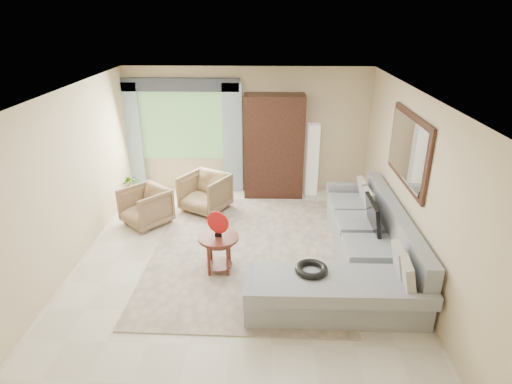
{
  "coord_description": "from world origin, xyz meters",
  "views": [
    {
      "loc": [
        0.42,
        -5.65,
        3.63
      ],
      "look_at": [
        0.25,
        0.35,
        1.05
      ],
      "focal_mm": 30.0,
      "sensor_mm": 36.0,
      "label": 1
    }
  ],
  "objects_px": {
    "armchair_left": "(146,207)",
    "coffee_table": "(219,253)",
    "tv_screen": "(373,215)",
    "sectional_sofa": "(359,255)",
    "armoire": "(274,146)",
    "armchair_right": "(205,193)",
    "potted_plant": "(129,186)",
    "floor_lamp": "(312,160)"
  },
  "relations": [
    {
      "from": "potted_plant",
      "to": "armoire",
      "type": "xyz_separation_m",
      "value": [
        2.98,
        0.31,
        0.78
      ]
    },
    {
      "from": "coffee_table",
      "to": "armchair_left",
      "type": "bearing_deg",
      "value": 134.68
    },
    {
      "from": "sectional_sofa",
      "to": "potted_plant",
      "type": "relative_size",
      "value": 6.46
    },
    {
      "from": "armchair_left",
      "to": "floor_lamp",
      "type": "distance_m",
      "value": 3.49
    },
    {
      "from": "armchair_left",
      "to": "potted_plant",
      "type": "bearing_deg",
      "value": 161.56
    },
    {
      "from": "sectional_sofa",
      "to": "armchair_left",
      "type": "xyz_separation_m",
      "value": [
        -3.55,
        1.45,
        0.06
      ]
    },
    {
      "from": "sectional_sofa",
      "to": "armoire",
      "type": "height_order",
      "value": "armoire"
    },
    {
      "from": "armchair_left",
      "to": "armchair_right",
      "type": "relative_size",
      "value": 0.94
    },
    {
      "from": "armchair_right",
      "to": "floor_lamp",
      "type": "relative_size",
      "value": 0.54
    },
    {
      "from": "armchair_right",
      "to": "tv_screen",
      "type": "bearing_deg",
      "value": -0.16
    },
    {
      "from": "armchair_left",
      "to": "armchair_right",
      "type": "xyz_separation_m",
      "value": [
        0.99,
        0.61,
        0.02
      ]
    },
    {
      "from": "potted_plant",
      "to": "sectional_sofa",
      "type": "bearing_deg",
      "value": -31.54
    },
    {
      "from": "sectional_sofa",
      "to": "tv_screen",
      "type": "xyz_separation_m",
      "value": [
        0.27,
        0.45,
        0.44
      ]
    },
    {
      "from": "coffee_table",
      "to": "floor_lamp",
      "type": "distance_m",
      "value": 3.46
    },
    {
      "from": "sectional_sofa",
      "to": "floor_lamp",
      "type": "height_order",
      "value": "floor_lamp"
    },
    {
      "from": "armchair_right",
      "to": "potted_plant",
      "type": "bearing_deg",
      "value": -168.37
    },
    {
      "from": "armchair_right",
      "to": "floor_lamp",
      "type": "bearing_deg",
      "value": 52.33
    },
    {
      "from": "sectional_sofa",
      "to": "potted_plant",
      "type": "bearing_deg",
      "value": 148.46
    },
    {
      "from": "tv_screen",
      "to": "coffee_table",
      "type": "xyz_separation_m",
      "value": [
        -2.33,
        -0.51,
        -0.41
      ]
    },
    {
      "from": "tv_screen",
      "to": "potted_plant",
      "type": "height_order",
      "value": "tv_screen"
    },
    {
      "from": "potted_plant",
      "to": "floor_lamp",
      "type": "relative_size",
      "value": 0.36
    },
    {
      "from": "tv_screen",
      "to": "potted_plant",
      "type": "bearing_deg",
      "value": 154.55
    },
    {
      "from": "tv_screen",
      "to": "floor_lamp",
      "type": "distance_m",
      "value": 2.6
    },
    {
      "from": "coffee_table",
      "to": "armoire",
      "type": "bearing_deg",
      "value": 74.35
    },
    {
      "from": "sectional_sofa",
      "to": "coffee_table",
      "type": "bearing_deg",
      "value": -178.31
    },
    {
      "from": "armchair_left",
      "to": "coffee_table",
      "type": "bearing_deg",
      "value": -3.89
    },
    {
      "from": "potted_plant",
      "to": "floor_lamp",
      "type": "distance_m",
      "value": 3.83
    },
    {
      "from": "armchair_right",
      "to": "armoire",
      "type": "height_order",
      "value": "armoire"
    },
    {
      "from": "coffee_table",
      "to": "tv_screen",
      "type": "bearing_deg",
      "value": 12.47
    },
    {
      "from": "armoire",
      "to": "floor_lamp",
      "type": "relative_size",
      "value": 1.4
    },
    {
      "from": "sectional_sofa",
      "to": "armoire",
      "type": "distance_m",
      "value": 3.24
    },
    {
      "from": "sectional_sofa",
      "to": "coffee_table",
      "type": "relative_size",
      "value": 5.83
    },
    {
      "from": "coffee_table",
      "to": "floor_lamp",
      "type": "height_order",
      "value": "floor_lamp"
    },
    {
      "from": "floor_lamp",
      "to": "armchair_left",
      "type": "bearing_deg",
      "value": -154.2
    },
    {
      "from": "sectional_sofa",
      "to": "floor_lamp",
      "type": "distance_m",
      "value": 3.03
    },
    {
      "from": "armoire",
      "to": "armchair_right",
      "type": "bearing_deg",
      "value": -147.66
    },
    {
      "from": "potted_plant",
      "to": "floor_lamp",
      "type": "xyz_separation_m",
      "value": [
        3.78,
        0.37,
        0.48
      ]
    },
    {
      "from": "tv_screen",
      "to": "coffee_table",
      "type": "distance_m",
      "value": 2.42
    },
    {
      "from": "sectional_sofa",
      "to": "tv_screen",
      "type": "relative_size",
      "value": 4.68
    },
    {
      "from": "potted_plant",
      "to": "floor_lamp",
      "type": "height_order",
      "value": "floor_lamp"
    },
    {
      "from": "coffee_table",
      "to": "armoire",
      "type": "relative_size",
      "value": 0.28
    },
    {
      "from": "tv_screen",
      "to": "armchair_right",
      "type": "xyz_separation_m",
      "value": [
        -2.83,
        1.6,
        -0.35
      ]
    }
  ]
}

